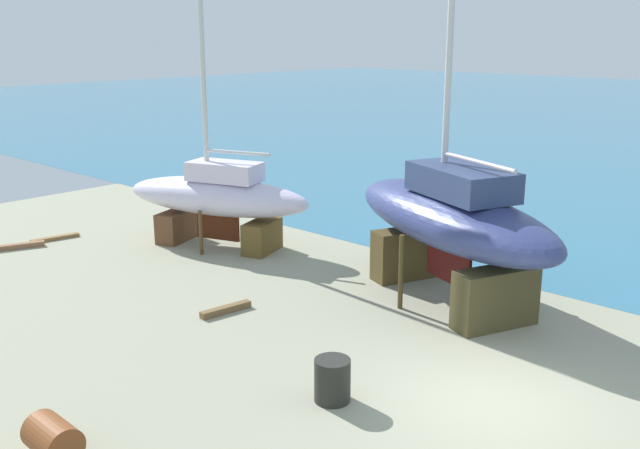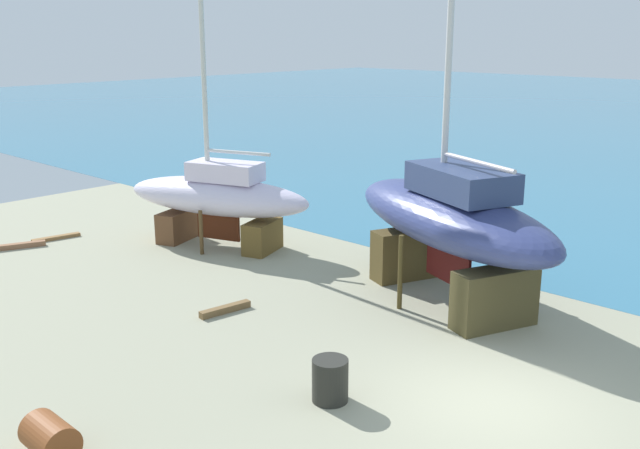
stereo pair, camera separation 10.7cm
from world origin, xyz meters
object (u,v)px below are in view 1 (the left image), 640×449
object	(u,v)px
worker	(404,217)
barrel_blue_faded	(332,380)
sailboat_small_center	(218,197)
sailboat_mid_port	(451,220)
barrel_rust_far	(53,439)

from	to	relation	value
worker	barrel_blue_faded	bearing A→B (deg)	-115.74
barrel_blue_faded	sailboat_small_center	bearing A→B (deg)	151.87
worker	barrel_blue_faded	world-z (taller)	worker
sailboat_small_center	worker	distance (m)	5.84
sailboat_mid_port	sailboat_small_center	bearing A→B (deg)	28.45
barrel_rust_far	barrel_blue_faded	xyz separation A→B (m)	(2.03, 4.32, 0.08)
sailboat_small_center	barrel_rust_far	size ratio (longest dim) A/B	11.42
sailboat_mid_port	worker	xyz separation A→B (m)	(-3.68, 3.16, -1.16)
sailboat_mid_port	worker	size ratio (longest dim) A/B	6.29
sailboat_mid_port	barrel_rust_far	world-z (taller)	sailboat_mid_port
sailboat_small_center	worker	size ratio (longest dim) A/B	5.93
barrel_rust_far	barrel_blue_faded	size ratio (longest dim) A/B	1.11
sailboat_small_center	barrel_blue_faded	distance (m)	10.40
sailboat_mid_port	sailboat_small_center	size ratio (longest dim) A/B	1.06
barrel_rust_far	barrel_blue_faded	bearing A→B (deg)	64.90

